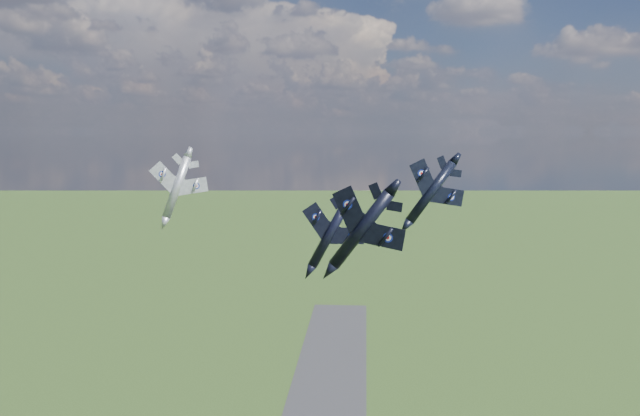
# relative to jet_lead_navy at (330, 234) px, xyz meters

# --- Properties ---
(jet_lead_navy) EXTENTS (10.91, 14.61, 7.41)m
(jet_lead_navy) POSITION_rel_jet_lead_navy_xyz_m (0.00, 0.00, 0.00)
(jet_lead_navy) COLOR black
(jet_right_navy) EXTENTS (13.14, 16.17, 8.40)m
(jet_right_navy) POSITION_rel_jet_lead_navy_xyz_m (4.59, -19.69, 3.80)
(jet_right_navy) COLOR black
(jet_high_navy) EXTENTS (14.72, 18.26, 9.60)m
(jet_high_navy) POSITION_rel_jet_lead_navy_xyz_m (15.47, 13.69, 4.73)
(jet_high_navy) COLOR black
(jet_left_silver) EXTENTS (15.08, 17.34, 6.47)m
(jet_left_silver) POSITION_rel_jet_lead_navy_xyz_m (-26.05, 13.68, 5.26)
(jet_left_silver) COLOR gray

